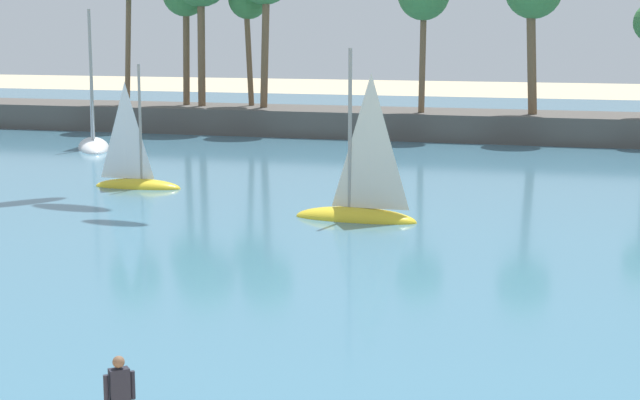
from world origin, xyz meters
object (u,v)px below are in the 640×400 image
sailboat_near_shore (136,176)px  person_at_waterline (120,399)px  sailboat_mid_bay (358,203)px  sailboat_toward_headland (93,135)px

sailboat_near_shore → person_at_waterline: bearing=-63.8°
person_at_waterline → sailboat_mid_bay: 21.29m
sailboat_near_shore → sailboat_mid_bay: sailboat_mid_bay is taller
sailboat_toward_headland → person_at_waterline: bearing=-60.4°
sailboat_near_shore → sailboat_toward_headland: (-9.37, 13.04, 0.26)m
sailboat_mid_bay → sailboat_toward_headland: size_ratio=0.78×
person_at_waterline → sailboat_mid_bay: size_ratio=0.24×
sailboat_toward_headland → sailboat_near_shore: bearing=-54.3°
sailboat_mid_bay → sailboat_toward_headland: (-20.94, 17.73, 0.18)m
sailboat_near_shore → sailboat_toward_headland: bearing=125.7°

